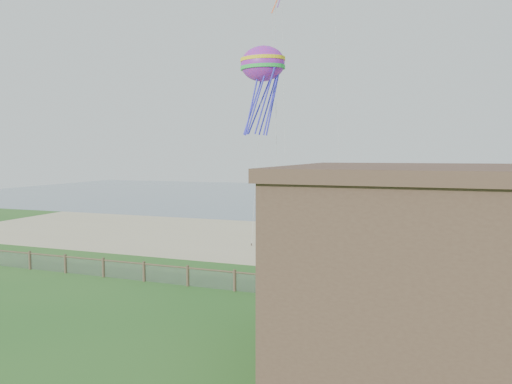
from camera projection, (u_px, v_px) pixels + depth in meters
ground at (184, 329)px, 20.38m from camera, size 160.00×160.00×0.00m
sand_beach at (302, 241)px, 41.06m from camera, size 72.00×20.00×0.02m
ocean at (359, 198)px, 82.42m from camera, size 160.00×68.00×0.02m
chainlink_fence at (235, 282)px, 25.97m from camera, size 36.20×0.20×1.25m
motel_deck at (491, 320)px, 20.75m from camera, size 15.00×2.00×0.50m
picnic_table at (304, 322)px, 20.13m from camera, size 2.01×1.60×0.79m
octopus_kite at (263, 89)px, 34.44m from camera, size 4.14×3.55×7.18m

